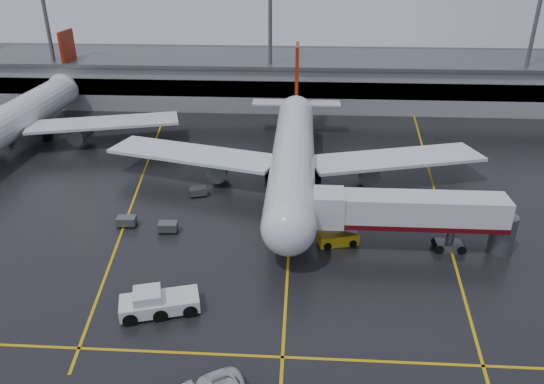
{
  "coord_description": "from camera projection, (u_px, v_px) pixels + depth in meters",
  "views": [
    {
      "loc": [
        0.98,
        -51.04,
        27.6
      ],
      "look_at": [
        -2.0,
        -2.0,
        4.0
      ],
      "focal_mm": 33.9,
      "sensor_mm": 36.0,
      "label": 1
    }
  ],
  "objects": [
    {
      "name": "ground",
      "position": [
        291.0,
        217.0,
        57.93
      ],
      "size": [
        220.0,
        220.0,
        0.0
      ],
      "primitive_type": "plane",
      "color": "black",
      "rests_on": "ground"
    },
    {
      "name": "apron_line_centre",
      "position": [
        291.0,
        217.0,
        57.93
      ],
      "size": [
        0.25,
        90.0,
        0.02
      ],
      "primitive_type": "cube",
      "color": "gold",
      "rests_on": "ground"
    },
    {
      "name": "apron_line_stop",
      "position": [
        283.0,
        357.0,
        38.13
      ],
      "size": [
        60.0,
        0.25,
        0.02
      ],
      "primitive_type": "cube",
      "color": "gold",
      "rests_on": "ground"
    },
    {
      "name": "apron_line_left",
      "position": [
        142.0,
        176.0,
        68.02
      ],
      "size": [
        9.99,
        69.35,
        0.02
      ],
      "primitive_type": "cube",
      "rotation": [
        0.0,
        0.0,
        0.14
      ],
      "color": "gold",
      "rests_on": "ground"
    },
    {
      "name": "apron_line_right",
      "position": [
        433.0,
        184.0,
        65.94
      ],
      "size": [
        7.57,
        69.64,
        0.02
      ],
      "primitive_type": "cube",
      "rotation": [
        0.0,
        0.0,
        -0.1
      ],
      "color": "gold",
      "rests_on": "ground"
    },
    {
      "name": "terminal",
      "position": [
        298.0,
        79.0,
        99.19
      ],
      "size": [
        122.0,
        19.0,
        8.6
      ],
      "color": "gray",
      "rests_on": "ground"
    },
    {
      "name": "light_mast_left",
      "position": [
        48.0,
        27.0,
        91.91
      ],
      "size": [
        3.0,
        1.2,
        25.45
      ],
      "color": "#595B60",
      "rests_on": "ground"
    },
    {
      "name": "light_mast_mid",
      "position": [
        270.0,
        29.0,
        89.73
      ],
      "size": [
        3.0,
        1.2,
        25.45
      ],
      "color": "#595B60",
      "rests_on": "ground"
    },
    {
      "name": "light_mast_right",
      "position": [
        534.0,
        31.0,
        87.26
      ],
      "size": [
        3.0,
        1.2,
        25.45
      ],
      "color": "#595B60",
      "rests_on": "ground"
    },
    {
      "name": "main_airliner",
      "position": [
        293.0,
        151.0,
        64.83
      ],
      "size": [
        48.8,
        45.6,
        14.1
      ],
      "color": "silver",
      "rests_on": "ground"
    },
    {
      "name": "second_airliner",
      "position": [
        19.0,
        117.0,
        77.93
      ],
      "size": [
        48.8,
        45.6,
        14.1
      ],
      "color": "silver",
      "rests_on": "ground"
    },
    {
      "name": "jet_bridge",
      "position": [
        411.0,
        214.0,
        50.18
      ],
      "size": [
        19.9,
        3.4,
        6.05
      ],
      "color": "silver",
      "rests_on": "ground"
    },
    {
      "name": "pushback_tractor",
      "position": [
        157.0,
        303.0,
        42.48
      ],
      "size": [
        6.92,
        4.34,
        2.31
      ],
      "color": "silver",
      "rests_on": "ground"
    },
    {
      "name": "belt_loader",
      "position": [
        338.0,
        238.0,
        52.43
      ],
      "size": [
        4.3,
        2.69,
        2.54
      ],
      "color": "gold",
      "rests_on": "ground"
    },
    {
      "name": "baggage_cart_a",
      "position": [
        168.0,
        227.0,
        54.6
      ],
      "size": [
        2.09,
        1.44,
        1.12
      ],
      "color": "#595B60",
      "rests_on": "ground"
    },
    {
      "name": "baggage_cart_b",
      "position": [
        127.0,
        221.0,
        55.74
      ],
      "size": [
        2.1,
        1.45,
        1.12
      ],
      "color": "#595B60",
      "rests_on": "ground"
    },
    {
      "name": "baggage_cart_c",
      "position": [
        198.0,
        191.0,
        62.49
      ],
      "size": [
        2.3,
        1.83,
        1.12
      ],
      "color": "#595B60",
      "rests_on": "ground"
    }
  ]
}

